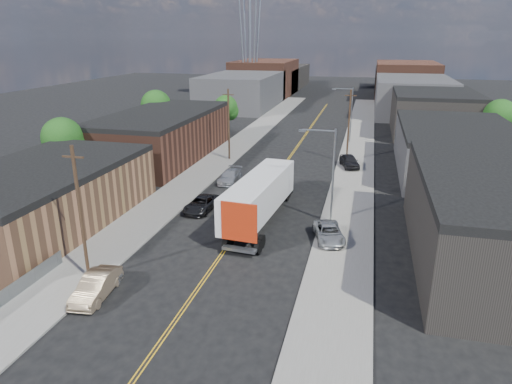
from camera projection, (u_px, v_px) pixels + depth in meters
The scene contains 30 objects.
ground at pixel (301, 141), 77.40m from camera, with size 260.00×260.00×0.00m, color black.
centerline at pixel (286, 163), 63.63m from camera, with size 0.32×120.00×0.01m, color gold.
sidewalk_left at pixel (221, 159), 65.76m from camera, with size 5.00×140.00×0.15m, color slate.
sidewalk_right at pixel (355, 167), 61.45m from camera, with size 5.00×140.00×0.15m, color slate.
warehouse_tan at pixel (41, 197), 42.01m from camera, with size 12.00×22.00×5.60m.
warehouse_brown at pixel (162, 135), 65.72m from camera, with size 12.00×26.00×6.60m.
industrial_right_b at pixel (456, 149), 58.57m from camera, with size 14.00×24.00×6.10m.
industrial_right_c at pixel (433, 112), 82.21m from camera, with size 14.00×22.00×7.60m.
skyline_left_a at pixel (243, 91), 112.78m from camera, with size 16.00×30.00×8.00m, color #313133.
skyline_right_a at pixel (412, 95), 103.71m from camera, with size 16.00×30.00×8.00m, color #313133.
skyline_left_b at pixel (265, 78), 135.41m from camera, with size 16.00×26.00×10.00m, color #44251B.
skyline_right_b at pixel (406, 81), 126.35m from camera, with size 16.00×26.00×10.00m, color #44251B.
skyline_left_c at pixel (278, 77), 154.27m from camera, with size 16.00×40.00×7.00m, color black.
skyline_right_c at pixel (401, 80), 145.20m from camera, with size 16.00×40.00×7.00m, color black.
streetlight_near at pixel (329, 168), 41.81m from camera, with size 3.39×0.25×9.00m.
streetlight_far at pixel (349, 111), 73.95m from camera, with size 3.39×0.25×9.00m.
utility_pole_left_near at pixel (81, 214), 31.68m from camera, with size 1.60×0.26×10.00m.
utility_pole_left_far at pixel (229, 124), 63.82m from camera, with size 1.60×0.26×10.00m.
utility_pole_right at pixel (349, 125), 62.86m from camera, with size 1.60×0.26×10.00m.
tree_left_near at pixel (63, 141), 53.60m from camera, with size 4.85×4.76×7.91m.
tree_left_mid at pixel (157, 107), 76.46m from camera, with size 5.10×5.04×8.37m.
tree_left_far at pixel (226, 109), 80.92m from camera, with size 4.35×4.20×6.97m.
tree_right_far at pixel (500, 117), 68.91m from camera, with size 4.85×4.76×7.91m.
semi_truck at pixel (264, 192), 43.84m from camera, with size 4.15×17.74×4.60m.
car_left_a at pixel (99, 284), 31.38m from camera, with size 1.60×3.99×1.36m, color #B2B6B8.
car_left_b at pixel (96, 286), 30.81m from camera, with size 1.71×4.92×1.62m, color #847056.
car_left_c at pixel (202, 204), 46.14m from camera, with size 2.36×5.12×1.42m, color black.
car_left_d at pixel (230, 176), 55.19m from camera, with size 2.06×5.07×1.47m, color #AAACAF.
car_right_lot_a at pixel (329, 233), 39.15m from camera, with size 2.26×4.91×1.36m, color #A2A5A7.
car_right_lot_c at pixel (349, 161), 60.97m from camera, with size 1.95×4.85×1.65m, color black.
Camera 1 is at (10.72, -15.69, 16.84)m, focal length 32.00 mm.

